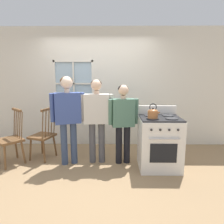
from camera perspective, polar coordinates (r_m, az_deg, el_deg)
name	(u,v)px	position (r m, az deg, el deg)	size (l,w,h in m)	color
ground_plane	(93,171)	(3.65, -5.37, -16.33)	(16.00, 16.00, 0.00)	#937551
wall_back	(100,88)	(4.66, -3.57, 6.79)	(6.40, 0.16, 2.70)	silver
chair_by_window	(43,136)	(4.18, -19.06, -6.50)	(0.51, 0.53, 1.03)	brown
chair_near_wall	(11,140)	(4.19, -26.89, -7.06)	(0.58, 0.58, 1.03)	brown
person_elderly_left	(68,111)	(3.68, -12.56, 0.24)	(0.61, 0.35, 1.63)	#384766
person_teen_center	(97,113)	(3.69, -4.42, -0.35)	(0.62, 0.24, 1.57)	#4C4C51
person_adult_right	(123,117)	(3.66, 3.20, -1.52)	(0.56, 0.27, 1.48)	black
stove	(159,142)	(3.68, 13.34, -8.36)	(0.71, 0.68, 1.08)	white
kettle	(153,113)	(3.39, 11.59, -0.30)	(0.21, 0.17, 0.25)	#A86638
potted_plant	(76,102)	(4.67, -10.21, 2.92)	(0.12, 0.11, 0.33)	#42474C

